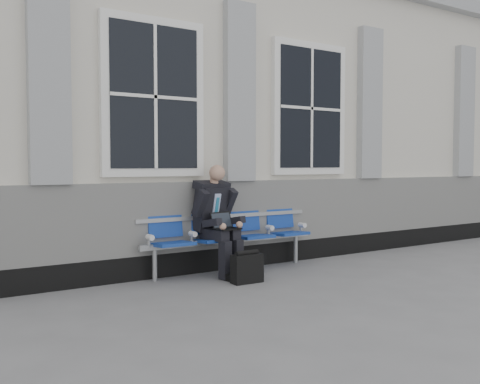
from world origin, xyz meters
TOP-DOWN VIEW (x-y plane):
  - ground at (0.00, 0.00)m, footprint 70.00×70.00m
  - station_building at (-0.02, 3.47)m, footprint 14.40×4.40m
  - bench at (-1.12, 1.32)m, footprint 2.60×0.47m
  - businessman at (-1.41, 1.19)m, footprint 0.60×0.80m
  - briefcase at (-1.33, 0.61)m, footprint 0.39×0.17m

SIDE VIEW (x-z plane):
  - ground at x=0.00m, z-range 0.00..0.00m
  - briefcase at x=-1.33m, z-range -0.02..0.38m
  - bench at x=-1.12m, z-range 0.10..1.01m
  - businessman at x=-1.41m, z-range 0.06..1.48m
  - station_building at x=-0.02m, z-range -0.02..4.47m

